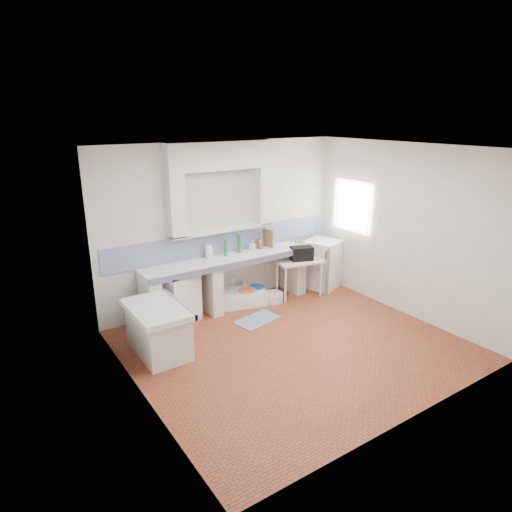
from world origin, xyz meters
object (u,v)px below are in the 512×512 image
sink (238,298)px  side_table (299,278)px  stove (177,297)px  fridge (322,264)px

sink → side_table: side_table is taller
stove → side_table: size_ratio=0.97×
sink → fridge: 1.85m
stove → side_table: bearing=-23.4°
sink → side_table: bearing=0.9°
stove → sink: bearing=-16.5°
sink → fridge: bearing=9.2°
side_table → fridge: fridge is taller
side_table → fridge: 0.68m
stove → sink: (1.13, -0.00, -0.29)m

